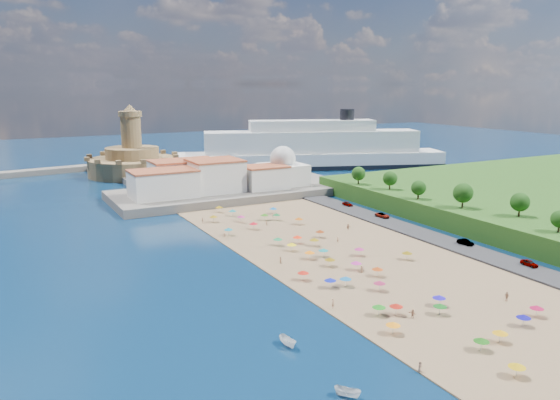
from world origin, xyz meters
TOP-DOWN VIEW (x-y plane):
  - ground at (0.00, 0.00)m, footprint 700.00×700.00m
  - terrace at (10.00, 73.00)m, footprint 90.00×36.00m
  - jetty at (-12.00, 108.00)m, footprint 18.00×70.00m
  - waterfront_buildings at (-3.05, 73.64)m, footprint 57.00×29.00m
  - domed_building at (30.00, 71.00)m, footprint 16.00×16.00m
  - fortress at (-12.00, 138.00)m, footprint 40.00×40.00m
  - cruise_ship at (72.53, 118.49)m, footprint 132.42×64.65m
  - beach_parasols at (-1.67, -9.39)m, footprint 31.53×118.12m
  - beachgoers at (-1.12, -5.92)m, footprint 38.13×98.14m
  - moored_boats at (-30.81, -49.37)m, footprint 3.38×20.61m
  - parked_cars at (36.00, 2.81)m, footprint 2.75×75.58m
  - hillside_trees at (49.39, -6.54)m, footprint 15.06×106.28m

SIDE VIEW (x-z plane):
  - ground at x=0.00m, z-range 0.00..0.00m
  - moored_boats at x=-30.81m, z-range -0.03..1.58m
  - beachgoers at x=-1.12m, z-range 0.17..2.06m
  - jetty at x=-12.00m, z-range 0.00..2.40m
  - parked_cars at x=36.00m, z-range 0.68..2.13m
  - terrace at x=10.00m, z-range 0.00..3.00m
  - beach_parasols at x=-1.67m, z-range 1.05..3.25m
  - fortress at x=-12.00m, z-range -9.52..22.88m
  - waterfront_buildings at x=-3.05m, z-range 2.38..13.38m
  - cruise_ship at x=72.53m, z-range -5.96..23.25m
  - domed_building at x=30.00m, z-range 1.47..16.47m
  - hillside_trees at x=49.39m, z-range 6.29..13.65m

